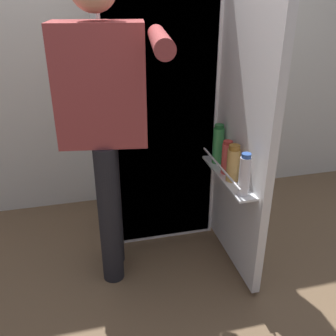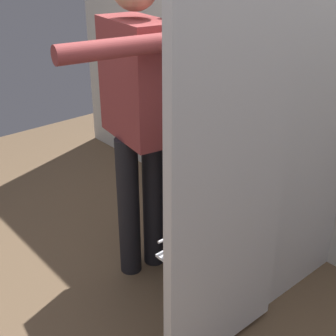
# 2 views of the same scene
# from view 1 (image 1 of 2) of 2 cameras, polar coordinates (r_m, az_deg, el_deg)

# --- Properties ---
(ground_plane) EXTENTS (5.64, 5.64, 0.00)m
(ground_plane) POSITION_cam_1_polar(r_m,az_deg,el_deg) (2.42, 0.72, -13.81)
(ground_plane) COLOR brown
(kitchen_wall) EXTENTS (4.40, 0.10, 2.66)m
(kitchen_wall) POSITION_cam_1_polar(r_m,az_deg,el_deg) (2.78, -4.24, 21.32)
(kitchen_wall) COLOR silver
(kitchen_wall) RESTS_ON ground_plane
(refrigerator) EXTENTS (0.73, 1.27, 1.74)m
(refrigerator) POSITION_cam_1_polar(r_m,az_deg,el_deg) (2.47, -1.64, 9.90)
(refrigerator) COLOR white
(refrigerator) RESTS_ON ground_plane
(person) EXTENTS (0.55, 0.78, 1.64)m
(person) POSITION_cam_1_polar(r_m,az_deg,el_deg) (1.91, -9.55, 8.60)
(person) COLOR black
(person) RESTS_ON ground_plane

